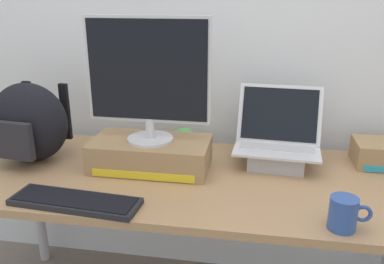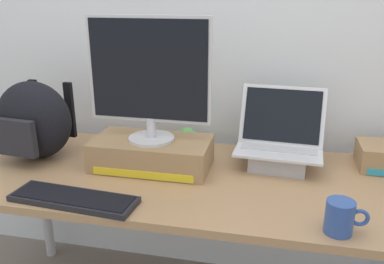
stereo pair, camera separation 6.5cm
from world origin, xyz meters
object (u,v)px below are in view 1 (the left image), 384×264
(external_keyboard, at_px, (75,201))
(coffee_mug, at_px, (344,213))
(desktop_monitor, at_px, (148,78))
(plush_toy, at_px, (184,139))
(toner_box_yellow, at_px, (151,154))
(open_laptop, at_px, (277,149))
(messenger_backpack, at_px, (29,123))

(external_keyboard, relative_size, coffee_mug, 3.59)
(desktop_monitor, xyz_separation_m, plush_toy, (0.09, 0.23, -0.32))
(toner_box_yellow, distance_m, open_laptop, 0.52)
(desktop_monitor, distance_m, messenger_backpack, 0.56)
(messenger_backpack, height_order, coffee_mug, messenger_backpack)
(desktop_monitor, distance_m, coffee_mug, 0.83)
(external_keyboard, bearing_deg, desktop_monitor, 67.26)
(messenger_backpack, distance_m, coffee_mug, 1.26)
(messenger_backpack, bearing_deg, external_keyboard, -38.59)
(desktop_monitor, bearing_deg, open_laptop, 13.49)
(external_keyboard, relative_size, messenger_backpack, 1.28)
(toner_box_yellow, bearing_deg, open_laptop, 13.65)
(external_keyboard, xyz_separation_m, plush_toy, (0.27, 0.56, 0.04))
(coffee_mug, bearing_deg, open_laptop, 111.82)
(open_laptop, bearing_deg, plush_toy, 169.67)
(desktop_monitor, relative_size, messenger_backpack, 1.37)
(desktop_monitor, bearing_deg, plush_toy, 67.20)
(open_laptop, xyz_separation_m, external_keyboard, (-0.68, -0.46, -0.06))
(toner_box_yellow, relative_size, plush_toy, 4.76)
(coffee_mug, bearing_deg, plush_toy, 136.54)
(desktop_monitor, relative_size, coffee_mug, 3.83)
(toner_box_yellow, distance_m, desktop_monitor, 0.31)
(messenger_backpack, height_order, plush_toy, messenger_backpack)
(desktop_monitor, bearing_deg, toner_box_yellow, 90.10)
(toner_box_yellow, distance_m, external_keyboard, 0.38)
(plush_toy, bearing_deg, messenger_backpack, -159.49)
(toner_box_yellow, height_order, coffee_mug, toner_box_yellow)
(desktop_monitor, bearing_deg, coffee_mug, -26.53)
(open_laptop, xyz_separation_m, plush_toy, (-0.41, 0.10, -0.02))
(toner_box_yellow, height_order, messenger_backpack, messenger_backpack)
(desktop_monitor, xyz_separation_m, open_laptop, (0.50, 0.12, -0.30))
(external_keyboard, xyz_separation_m, coffee_mug, (0.86, -0.00, 0.04))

